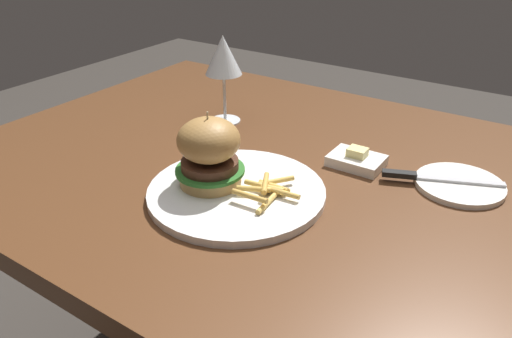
{
  "coord_description": "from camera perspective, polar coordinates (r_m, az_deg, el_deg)",
  "views": [
    {
      "loc": [
        0.41,
        -0.73,
        1.18
      ],
      "look_at": [
        -0.0,
        -0.11,
        0.78
      ],
      "focal_mm": 35.0,
      "sensor_mm": 36.0,
      "label": 1
    }
  ],
  "objects": [
    {
      "name": "main_plate",
      "position": [
        0.85,
        -2.24,
        -2.63
      ],
      "size": [
        0.3,
        0.3,
        0.01
      ],
      "primitive_type": "cylinder",
      "color": "white",
      "rests_on": "dining_table"
    },
    {
      "name": "butter_dish",
      "position": [
        0.97,
        11.42,
        1.03
      ],
      "size": [
        0.1,
        0.07,
        0.04
      ],
      "color": "white",
      "rests_on": "dining_table"
    },
    {
      "name": "dining_table",
      "position": [
        0.99,
        3.59,
        -4.24
      ],
      "size": [
        1.29,
        0.91,
        0.74
      ],
      "color": "#56331C",
      "rests_on": "ground"
    },
    {
      "name": "table_knife",
      "position": [
        0.94,
        19.34,
        -0.93
      ],
      "size": [
        0.2,
        0.09,
        0.01
      ],
      "color": "silver",
      "rests_on": "bread_plate"
    },
    {
      "name": "burger_sandwich",
      "position": [
        0.84,
        -5.37,
        1.96
      ],
      "size": [
        0.12,
        0.12,
        0.13
      ],
      "color": "tan",
      "rests_on": "main_plate"
    },
    {
      "name": "wine_glass",
      "position": [
        1.11,
        -3.76,
        12.58
      ],
      "size": [
        0.08,
        0.08,
        0.2
      ],
      "color": "silver",
      "rests_on": "dining_table"
    },
    {
      "name": "bread_plate",
      "position": [
        0.95,
        22.24,
        -1.66
      ],
      "size": [
        0.15,
        0.15,
        0.01
      ],
      "primitive_type": "cylinder",
      "color": "white",
      "rests_on": "dining_table"
    },
    {
      "name": "fries_pile",
      "position": [
        0.82,
        1.3,
        -2.36
      ],
      "size": [
        0.1,
        0.12,
        0.02
      ],
      "color": "#EABC5B",
      "rests_on": "main_plate"
    }
  ]
}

